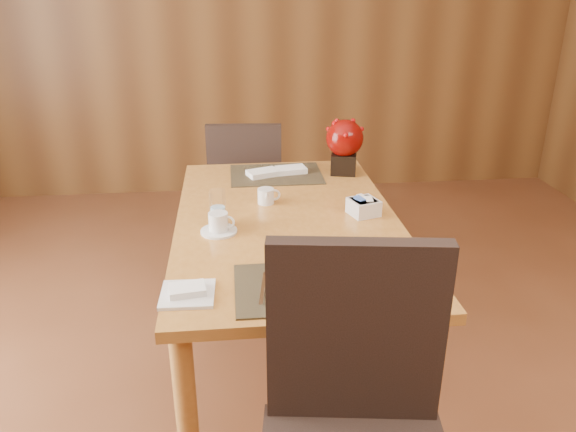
{
  "coord_description": "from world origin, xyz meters",
  "views": [
    {
      "loc": [
        -0.22,
        -1.48,
        1.66
      ],
      "look_at": [
        -0.03,
        0.35,
        0.87
      ],
      "focal_mm": 35.0,
      "sensor_mm": 36.0,
      "label": 1
    }
  ],
  "objects": [
    {
      "name": "far_chair",
      "position": [
        -0.14,
        1.61,
        0.52
      ],
      "size": [
        0.46,
        0.46,
        0.92
      ],
      "rotation": [
        0.0,
        0.0,
        3.06
      ],
      "color": "black",
      "rests_on": "ground"
    },
    {
      "name": "creamer_jug",
      "position": [
        -0.08,
        0.78,
        0.78
      ],
      "size": [
        0.1,
        0.1,
        0.07
      ],
      "primitive_type": null,
      "rotation": [
        0.0,
        0.0,
        0.07
      ],
      "color": "silver",
      "rests_on": "dining_table"
    },
    {
      "name": "soup_setting",
      "position": [
        0.03,
        0.02,
        0.81
      ],
      "size": [
        0.31,
        0.31,
        0.11
      ],
      "rotation": [
        0.0,
        0.0,
        -0.13
      ],
      "color": "silver",
      "rests_on": "dining_table"
    },
    {
      "name": "back_wall",
      "position": [
        0.0,
        3.0,
        1.4
      ],
      "size": [
        5.0,
        0.02,
        2.8
      ],
      "primitive_type": "cube",
      "color": "brown",
      "rests_on": "ground"
    },
    {
      "name": "berry_decor",
      "position": [
        0.34,
        1.15,
        0.9
      ],
      "size": [
        0.18,
        0.18,
        0.27
      ],
      "rotation": [
        0.0,
        0.0,
        -0.23
      ],
      "color": "black",
      "rests_on": "dining_table"
    },
    {
      "name": "napkins_far",
      "position": [
        0.01,
        1.15,
        0.77
      ],
      "size": [
        0.31,
        0.17,
        0.03
      ],
      "primitive_type": null,
      "rotation": [
        0.0,
        0.0,
        0.24
      ],
      "color": "white",
      "rests_on": "dining_table"
    },
    {
      "name": "sugar_caddy",
      "position": [
        0.32,
        0.61,
        0.78
      ],
      "size": [
        0.14,
        0.14,
        0.07
      ],
      "primitive_type": "cube",
      "rotation": [
        0.0,
        0.0,
        0.31
      ],
      "color": "silver",
      "rests_on": "dining_table"
    },
    {
      "name": "placemat_near",
      "position": [
        0.0,
        0.05,
        0.75
      ],
      "size": [
        0.45,
        0.33,
        0.01
      ],
      "primitive_type": "cube",
      "color": "black",
      "rests_on": "dining_table"
    },
    {
      "name": "bread_plate",
      "position": [
        -0.37,
        0.04,
        0.76
      ],
      "size": [
        0.17,
        0.17,
        0.01
      ],
      "primitive_type": "cube",
      "rotation": [
        0.0,
        0.0,
        -0.03
      ],
      "color": "silver",
      "rests_on": "dining_table"
    },
    {
      "name": "water_glass",
      "position": [
        -0.28,
        0.56,
        0.82
      ],
      "size": [
        0.09,
        0.09,
        0.15
      ],
      "primitive_type": "cylinder",
      "rotation": [
        0.0,
        0.0,
        -0.41
      ],
      "color": "white",
      "rests_on": "dining_table"
    },
    {
      "name": "coffee_cup",
      "position": [
        -0.28,
        0.5,
        0.78
      ],
      "size": [
        0.14,
        0.14,
        0.08
      ],
      "rotation": [
        0.0,
        0.0,
        -0.34
      ],
      "color": "silver",
      "rests_on": "dining_table"
    },
    {
      "name": "dining_table",
      "position": [
        0.0,
        0.6,
        0.65
      ],
      "size": [
        0.9,
        1.5,
        0.75
      ],
      "color": "#BB7B34",
      "rests_on": "ground"
    },
    {
      "name": "placemat_far",
      "position": [
        0.0,
        1.15,
        0.75
      ],
      "size": [
        0.45,
        0.33,
        0.01
      ],
      "primitive_type": "cube",
      "color": "black",
      "rests_on": "dining_table"
    },
    {
      "name": "near_chair",
      "position": [
        0.07,
        -0.39,
        0.6
      ],
      "size": [
        0.56,
        0.56,
        1.06
      ],
      "rotation": [
        0.0,
        0.0,
        -0.14
      ],
      "color": "black",
      "rests_on": "ground"
    }
  ]
}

